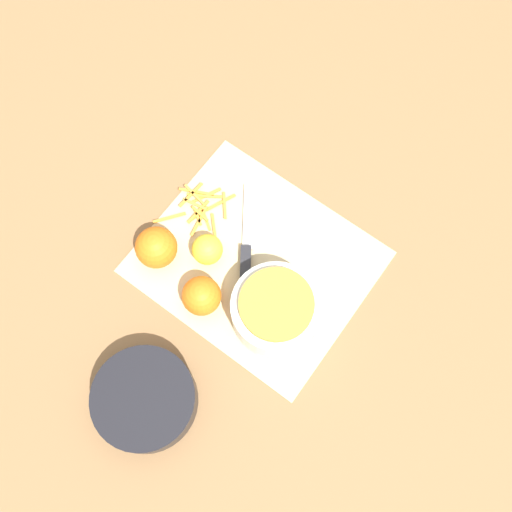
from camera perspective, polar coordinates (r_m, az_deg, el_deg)
ground_plane at (r=1.15m, az=0.00°, el=-0.59°), size 4.00×4.00×0.00m
cutting_board at (r=1.15m, az=0.00°, el=-0.54°), size 0.42×0.35×0.01m
bowl_speckled at (r=1.08m, az=1.89°, el=-5.10°), size 0.16×0.16×0.09m
bowl_dark at (r=1.08m, az=-10.30°, el=-13.45°), size 0.18×0.18×0.06m
knife at (r=1.14m, az=-0.82°, el=-0.62°), size 0.16×0.21×0.02m
orange_left at (r=1.13m, az=-9.48°, el=0.81°), size 0.08×0.08×0.08m
orange_right at (r=1.09m, az=-5.22°, el=-3.80°), size 0.07×0.07×0.07m
lemon at (r=1.13m, az=-4.66°, el=0.63°), size 0.06×0.06×0.06m
peel_pile at (r=1.19m, az=-5.28°, el=4.74°), size 0.12×0.14×0.01m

